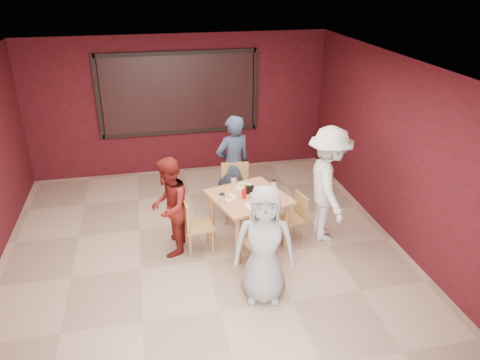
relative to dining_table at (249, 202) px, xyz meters
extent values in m
plane|color=tan|center=(-0.71, -0.36, -0.72)|extent=(7.00, 7.00, 0.00)
cube|color=black|center=(-0.71, 3.09, 0.93)|extent=(3.00, 0.02, 1.50)
cube|color=tan|center=(0.00, 0.00, 0.08)|extent=(1.30, 1.30, 0.04)
cylinder|color=tan|center=(-0.52, 0.28, -0.33)|extent=(0.08, 0.08, 0.78)
cylinder|color=tan|center=(0.28, 0.52, -0.33)|extent=(0.08, 0.08, 0.78)
cylinder|color=tan|center=(-0.28, -0.52, -0.33)|extent=(0.08, 0.08, 0.78)
cylinder|color=tan|center=(0.52, -0.28, -0.33)|extent=(0.08, 0.08, 0.78)
cylinder|color=white|center=(0.00, -0.33, 0.11)|extent=(0.26, 0.26, 0.01)
cone|color=#F0AB54|center=(0.00, -0.33, 0.13)|extent=(0.24, 0.24, 0.02)
cylinder|color=#F2E6C0|center=(0.14, -0.43, 0.18)|extent=(0.09, 0.09, 0.14)
cylinder|color=black|center=(0.14, -0.43, 0.25)|extent=(0.09, 0.09, 0.01)
cylinder|color=white|center=(0.00, 0.33, 0.11)|extent=(0.26, 0.26, 0.01)
cone|color=#F0AB54|center=(0.00, 0.33, 0.13)|extent=(0.24, 0.24, 0.02)
cylinder|color=#F2E6C0|center=(-0.14, 0.43, 0.18)|extent=(0.09, 0.09, 0.14)
cylinder|color=black|center=(-0.14, 0.43, 0.25)|extent=(0.09, 0.09, 0.01)
cylinder|color=white|center=(-0.33, 0.00, 0.11)|extent=(0.26, 0.26, 0.01)
cone|color=#F0AB54|center=(-0.33, 0.00, 0.13)|extent=(0.24, 0.24, 0.02)
cylinder|color=#F2E6C0|center=(-0.43, -0.14, 0.18)|extent=(0.09, 0.09, 0.14)
cylinder|color=black|center=(-0.43, -0.14, 0.25)|extent=(0.09, 0.09, 0.01)
cylinder|color=white|center=(0.33, 0.00, 0.11)|extent=(0.26, 0.26, 0.01)
cone|color=#F0AB54|center=(0.33, 0.00, 0.13)|extent=(0.24, 0.24, 0.02)
cylinder|color=#F2E6C0|center=(0.43, 0.14, 0.18)|extent=(0.09, 0.09, 0.14)
cylinder|color=black|center=(0.43, 0.14, 0.25)|extent=(0.09, 0.09, 0.01)
cylinder|color=silver|center=(0.09, -0.03, 0.16)|extent=(0.06, 0.06, 0.10)
cylinder|color=silver|center=(0.02, -0.09, 0.15)|extent=(0.05, 0.05, 0.08)
cylinder|color=#B50D0C|center=(-0.09, -0.06, 0.18)|extent=(0.07, 0.07, 0.15)
cube|color=black|center=(0.03, 0.08, 0.17)|extent=(0.13, 0.07, 0.12)
cube|color=#BB8849|center=(-0.02, -0.61, -0.29)|extent=(0.52, 0.52, 0.04)
cylinder|color=#BB8849|center=(0.09, -0.40, -0.52)|extent=(0.04, 0.04, 0.41)
cylinder|color=#BB8849|center=(-0.23, -0.50, -0.52)|extent=(0.04, 0.04, 0.41)
cylinder|color=#BB8849|center=(0.19, -0.72, -0.52)|extent=(0.04, 0.04, 0.41)
cylinder|color=#BB8849|center=(-0.13, -0.82, -0.52)|extent=(0.04, 0.04, 0.41)
cube|color=#BB8849|center=(0.03, -0.79, -0.06)|extent=(0.41, 0.16, 0.40)
cube|color=#BB8849|center=(-0.03, 0.80, -0.25)|extent=(0.51, 0.51, 0.04)
cylinder|color=#BB8849|center=(-0.24, 0.63, -0.49)|extent=(0.04, 0.04, 0.45)
cylinder|color=#BB8849|center=(0.14, 0.59, -0.49)|extent=(0.04, 0.04, 0.45)
cylinder|color=#BB8849|center=(-0.20, 1.00, -0.49)|extent=(0.04, 0.04, 0.45)
cylinder|color=#BB8849|center=(0.17, 0.97, -0.49)|extent=(0.04, 0.04, 0.45)
cube|color=#BB8849|center=(-0.01, 1.01, 0.02)|extent=(0.46, 0.08, 0.44)
cube|color=#BB8849|center=(-0.78, -0.05, -0.29)|extent=(0.45, 0.45, 0.04)
cylinder|color=#BB8849|center=(-0.60, -0.21, -0.52)|extent=(0.04, 0.04, 0.41)
cylinder|color=#BB8849|center=(-0.62, 0.13, -0.52)|extent=(0.04, 0.04, 0.41)
cylinder|color=#BB8849|center=(-0.93, -0.23, -0.52)|extent=(0.04, 0.04, 0.41)
cylinder|color=#BB8849|center=(-0.96, 0.11, -0.52)|extent=(0.04, 0.04, 0.41)
cube|color=#BB8849|center=(-0.97, -0.07, -0.05)|extent=(0.06, 0.42, 0.40)
cube|color=#BB8849|center=(0.67, -0.06, -0.34)|extent=(0.44, 0.44, 0.04)
cylinder|color=#BB8849|center=(0.49, 0.06, -0.54)|extent=(0.03, 0.03, 0.37)
cylinder|color=#BB8849|center=(0.55, -0.24, -0.54)|extent=(0.03, 0.03, 0.37)
cylinder|color=#BB8849|center=(0.79, 0.12, -0.54)|extent=(0.03, 0.03, 0.37)
cylinder|color=#BB8849|center=(0.84, -0.18, -0.54)|extent=(0.03, 0.03, 0.37)
cube|color=#BB8849|center=(0.83, -0.03, -0.12)|extent=(0.10, 0.37, 0.36)
imported|color=#A4A4A4|center=(-0.10, -1.31, 0.08)|extent=(0.88, 0.68, 1.60)
imported|color=#2E3953|center=(-0.02, 1.10, 0.15)|extent=(0.73, 0.59, 1.75)
imported|color=maroon|center=(-1.19, 0.02, 0.04)|extent=(0.74, 0.85, 1.51)
imported|color=white|center=(1.24, -0.06, 0.20)|extent=(0.82, 1.26, 1.84)
camera|label=1|loc=(-1.44, -6.10, 3.27)|focal=35.00mm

